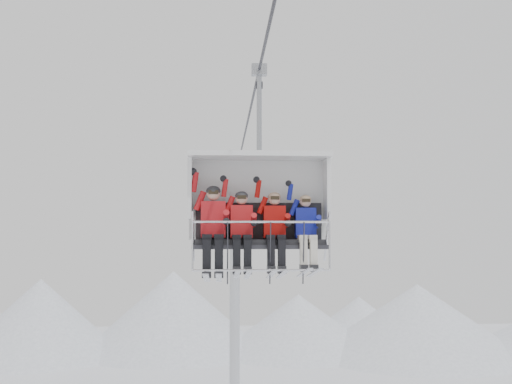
{
  "coord_description": "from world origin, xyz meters",
  "views": [
    {
      "loc": [
        -0.71,
        -13.44,
        10.05
      ],
      "look_at": [
        0.0,
        0.0,
        10.99
      ],
      "focal_mm": 45.0,
      "sensor_mm": 36.0,
      "label": 1
    }
  ],
  "objects_px": {
    "lift_tower_right": "(235,315)",
    "skier_center_left": "(242,228)",
    "skier_far_left": "(213,225)",
    "chairlift_carrier": "(259,201)",
    "skier_center_right": "(275,228)",
    "skier_far_right": "(306,229)"
  },
  "relations": [
    {
      "from": "lift_tower_right",
      "to": "skier_center_left",
      "type": "relative_size",
      "value": 7.99
    },
    {
      "from": "skier_far_left",
      "to": "skier_center_left",
      "type": "bearing_deg",
      "value": -1.18
    },
    {
      "from": "lift_tower_right",
      "to": "chairlift_carrier",
      "type": "relative_size",
      "value": 3.38
    },
    {
      "from": "lift_tower_right",
      "to": "skier_center_right",
      "type": "height_order",
      "value": "lift_tower_right"
    },
    {
      "from": "skier_far_left",
      "to": "skier_far_right",
      "type": "distance_m",
      "value": 1.76
    },
    {
      "from": "chairlift_carrier",
      "to": "lift_tower_right",
      "type": "bearing_deg",
      "value": 90.0
    },
    {
      "from": "chairlift_carrier",
      "to": "skier_far_left",
      "type": "relative_size",
      "value": 2.19
    },
    {
      "from": "skier_far_right",
      "to": "skier_center_right",
      "type": "bearing_deg",
      "value": 179.33
    },
    {
      "from": "skier_center_left",
      "to": "skier_far_right",
      "type": "xyz_separation_m",
      "value": [
        1.22,
        -0.01,
        -0.03
      ]
    },
    {
      "from": "skier_center_left",
      "to": "skier_far_left",
      "type": "bearing_deg",
      "value": 178.82
    },
    {
      "from": "skier_far_left",
      "to": "skier_center_right",
      "type": "distance_m",
      "value": 1.17
    },
    {
      "from": "lift_tower_right",
      "to": "skier_far_right",
      "type": "height_order",
      "value": "lift_tower_right"
    },
    {
      "from": "skier_center_left",
      "to": "skier_far_right",
      "type": "height_order",
      "value": "skier_center_left"
    },
    {
      "from": "lift_tower_right",
      "to": "skier_far_left",
      "type": "height_order",
      "value": "lift_tower_right"
    },
    {
      "from": "skier_far_left",
      "to": "chairlift_carrier",
      "type": "bearing_deg",
      "value": 19.06
    },
    {
      "from": "skier_center_left",
      "to": "lift_tower_right",
      "type": "bearing_deg",
      "value": 89.16
    },
    {
      "from": "lift_tower_right",
      "to": "skier_center_left",
      "type": "distance_m",
      "value": 23.76
    },
    {
      "from": "chairlift_carrier",
      "to": "skier_center_right",
      "type": "bearing_deg",
      "value": -47.83
    },
    {
      "from": "skier_center_right",
      "to": "skier_far_right",
      "type": "xyz_separation_m",
      "value": [
        0.59,
        -0.01,
        -0.02
      ]
    },
    {
      "from": "skier_far_right",
      "to": "chairlift_carrier",
      "type": "bearing_deg",
      "value": 159.86
    },
    {
      "from": "lift_tower_right",
      "to": "skier_far_left",
      "type": "distance_m",
      "value": 23.77
    },
    {
      "from": "skier_far_left",
      "to": "skier_center_left",
      "type": "distance_m",
      "value": 0.54
    }
  ]
}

